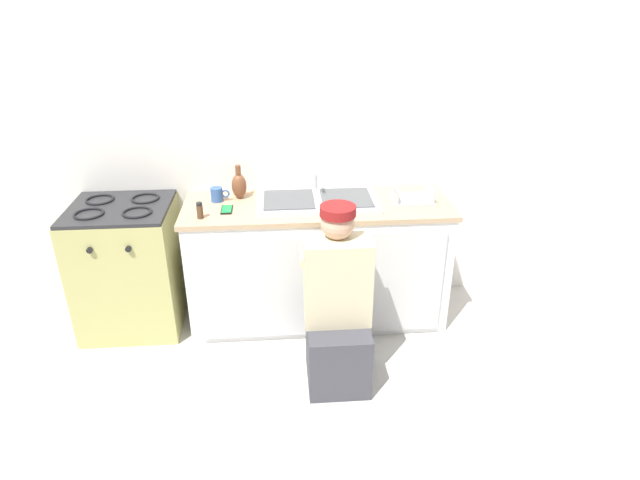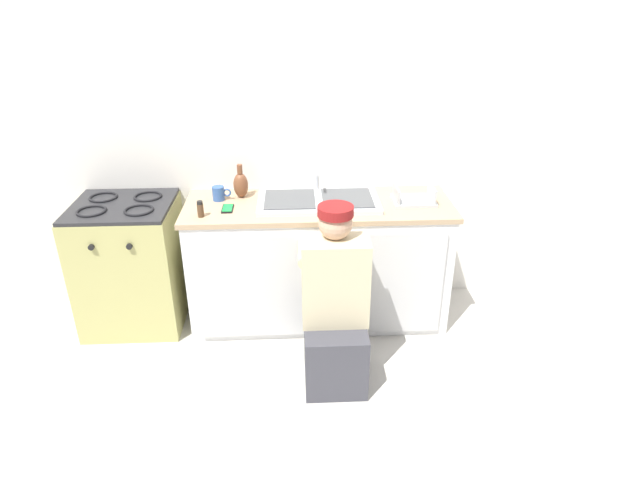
% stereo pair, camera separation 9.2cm
% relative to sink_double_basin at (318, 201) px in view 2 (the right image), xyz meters
% --- Properties ---
extents(ground_plane, '(12.00, 12.00, 0.00)m').
position_rel_sink_double_basin_xyz_m(ground_plane, '(0.00, -0.30, -0.89)').
color(ground_plane, beige).
extents(back_wall, '(6.00, 0.10, 2.50)m').
position_rel_sink_double_basin_xyz_m(back_wall, '(0.00, 0.35, 0.36)').
color(back_wall, silver).
rests_on(back_wall, ground_plane).
extents(counter_cabinet, '(1.74, 0.62, 0.84)m').
position_rel_sink_double_basin_xyz_m(counter_cabinet, '(0.00, -0.01, -0.47)').
color(counter_cabinet, white).
rests_on(counter_cabinet, ground_plane).
extents(countertop, '(1.78, 0.62, 0.03)m').
position_rel_sink_double_basin_xyz_m(countertop, '(0.00, -0.00, -0.04)').
color(countertop, tan).
rests_on(countertop, counter_cabinet).
extents(sink_double_basin, '(0.80, 0.44, 0.19)m').
position_rel_sink_double_basin_xyz_m(sink_double_basin, '(0.00, 0.00, 0.00)').
color(sink_double_basin, silver).
rests_on(sink_double_basin, countertop).
extents(stove_range, '(0.65, 0.62, 0.90)m').
position_rel_sink_double_basin_xyz_m(stove_range, '(-1.29, -0.00, -0.44)').
color(stove_range, tan).
rests_on(stove_range, ground_plane).
extents(plumber_person, '(0.42, 0.61, 1.10)m').
position_rel_sink_double_basin_xyz_m(plumber_person, '(0.06, -0.69, -0.43)').
color(plumber_person, '#3F3F47').
rests_on(plumber_person, ground_plane).
extents(dish_rack_tray, '(0.28, 0.22, 0.11)m').
position_rel_sink_double_basin_xyz_m(dish_rack_tray, '(0.63, -0.01, 0.01)').
color(dish_rack_tray, '#B2B7BC').
rests_on(dish_rack_tray, countertop).
extents(cell_phone, '(0.07, 0.14, 0.01)m').
position_rel_sink_double_basin_xyz_m(cell_phone, '(-0.59, -0.08, -0.01)').
color(cell_phone, black).
rests_on(cell_phone, countertop).
extents(coffee_mug, '(0.13, 0.08, 0.09)m').
position_rel_sink_double_basin_xyz_m(coffee_mug, '(-0.66, 0.09, 0.03)').
color(coffee_mug, '#335699').
rests_on(coffee_mug, countertop).
extents(vase_decorative, '(0.10, 0.10, 0.23)m').
position_rel_sink_double_basin_xyz_m(vase_decorative, '(-0.52, 0.14, 0.07)').
color(vase_decorative, brown).
rests_on(vase_decorative, countertop).
extents(spice_bottle_pepper, '(0.04, 0.04, 0.10)m').
position_rel_sink_double_basin_xyz_m(spice_bottle_pepper, '(-0.75, -0.19, 0.03)').
color(spice_bottle_pepper, '#513823').
rests_on(spice_bottle_pepper, countertop).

